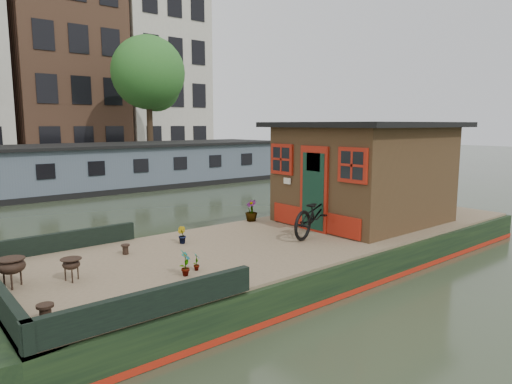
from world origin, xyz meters
TOP-DOWN VIEW (x-y plane):
  - ground at (0.00, 0.00)m, footprint 120.00×120.00m
  - houseboat_hull at (-1.33, 0.00)m, footprint 14.01×4.02m
  - houseboat_deck at (0.00, 0.00)m, footprint 11.80×3.80m
  - bow_bulwark at (-5.07, 0.00)m, footprint 3.00×4.00m
  - cabin at (2.19, 0.00)m, footprint 4.00×3.50m
  - bicycle at (0.20, -0.29)m, footprint 1.97×1.13m
  - potted_plant_a at (-3.38, -0.84)m, footprint 0.27×0.27m
  - potted_plant_b at (-2.41, 0.93)m, footprint 0.17×0.21m
  - potted_plant_d at (0.01, 1.70)m, footprint 0.32×0.32m
  - potted_plant_e at (-3.10, -0.72)m, footprint 0.18×0.20m
  - brazier_front at (-4.84, 0.05)m, footprint 0.43×0.43m
  - brazier_rear at (-5.60, 0.33)m, footprint 0.49×0.49m
  - bollard_port at (-3.60, 0.92)m, footprint 0.16×0.16m
  - bollard_stbd at (-5.57, -1.26)m, footprint 0.20×0.20m
  - far_houseboat at (0.00, 14.00)m, footprint 20.40×4.40m
  - quay at (0.00, 20.50)m, footprint 60.00×6.00m
  - townhouse_row at (0.15, 27.50)m, footprint 27.25×8.00m
  - tree_right at (6.14, 19.07)m, footprint 4.40×4.40m

SIDE VIEW (x-z plane):
  - ground at x=0.00m, z-range 0.00..0.00m
  - houseboat_hull at x=-1.33m, z-range -0.03..0.57m
  - quay at x=0.00m, z-range 0.00..0.90m
  - houseboat_deck at x=0.00m, z-range 0.60..0.65m
  - bollard_port at x=-3.60m, z-range 0.65..0.83m
  - bollard_stbd at x=-5.57m, z-range 0.65..0.88m
  - potted_plant_e at x=-3.10m, z-range 0.65..0.96m
  - potted_plant_b at x=-2.41m, z-range 0.65..0.99m
  - bow_bulwark at x=-5.07m, z-range 0.65..1.00m
  - brazier_front at x=-4.84m, z-range 0.65..1.01m
  - potted_plant_a at x=-3.38m, z-range 0.65..1.08m
  - brazier_rear at x=-5.60m, z-range 0.65..1.09m
  - potted_plant_d at x=0.01m, z-range 0.65..1.18m
  - far_houseboat at x=0.00m, z-range -0.09..2.02m
  - bicycle at x=0.20m, z-range 0.65..1.63m
  - cabin at x=2.19m, z-range 0.67..3.09m
  - tree_right at x=6.14m, z-range 2.19..9.59m
  - townhouse_row at x=0.15m, z-range -0.35..16.15m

